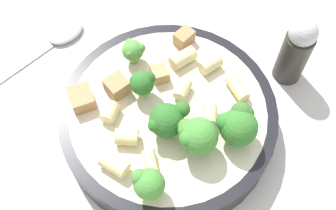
{
  "coord_description": "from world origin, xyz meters",
  "views": [
    {
      "loc": [
        0.14,
        0.16,
        0.43
      ],
      "look_at": [
        0.0,
        0.0,
        0.05
      ],
      "focal_mm": 45.0,
      "sensor_mm": 36.0,
      "label": 1
    }
  ],
  "objects_px": {
    "broccoli_floret_5": "(196,136)",
    "chicken_chunk_3": "(117,86)",
    "rigatoni_7": "(183,58)",
    "rigatoni_0": "(210,64)",
    "rigatoni_3": "(238,88)",
    "pepper_shaker": "(296,50)",
    "broccoli_floret_2": "(238,124)",
    "rigatoni_5": "(209,115)",
    "broccoli_floret_0": "(133,51)",
    "chicken_chunk_0": "(81,98)",
    "chicken_chunk_2": "(160,74)",
    "spoon": "(53,41)",
    "pasta_bowl": "(168,117)",
    "broccoli_floret_1": "(167,120)",
    "rigatoni_6": "(183,90)",
    "chicken_chunk_1": "(184,38)",
    "rigatoni_1": "(110,112)",
    "rigatoni_8": "(114,164)",
    "broccoli_floret_3": "(143,83)",
    "rigatoni_2": "(129,140)",
    "rigatoni_4": "(151,165)",
    "broccoli_floret_4": "(147,183)"
  },
  "relations": [
    {
      "from": "broccoli_floret_5",
      "to": "chicken_chunk_3",
      "type": "relative_size",
      "value": 2.06
    },
    {
      "from": "rigatoni_7",
      "to": "chicken_chunk_3",
      "type": "height_order",
      "value": "chicken_chunk_3"
    },
    {
      "from": "rigatoni_0",
      "to": "rigatoni_3",
      "type": "height_order",
      "value": "rigatoni_0"
    },
    {
      "from": "pepper_shaker",
      "to": "broccoli_floret_2",
      "type": "bearing_deg",
      "value": 12.18
    },
    {
      "from": "rigatoni_5",
      "to": "chicken_chunk_3",
      "type": "height_order",
      "value": "chicken_chunk_3"
    },
    {
      "from": "broccoli_floret_5",
      "to": "rigatoni_0",
      "type": "bearing_deg",
      "value": -142.75
    },
    {
      "from": "rigatoni_0",
      "to": "rigatoni_7",
      "type": "bearing_deg",
      "value": -56.64
    },
    {
      "from": "broccoli_floret_0",
      "to": "chicken_chunk_0",
      "type": "height_order",
      "value": "broccoli_floret_0"
    },
    {
      "from": "rigatoni_3",
      "to": "chicken_chunk_2",
      "type": "bearing_deg",
      "value": -53.29
    },
    {
      "from": "spoon",
      "to": "rigatoni_0",
      "type": "bearing_deg",
      "value": 119.76
    },
    {
      "from": "pasta_bowl",
      "to": "broccoli_floret_1",
      "type": "height_order",
      "value": "broccoli_floret_1"
    },
    {
      "from": "broccoli_floret_2",
      "to": "pepper_shaker",
      "type": "height_order",
      "value": "pepper_shaker"
    },
    {
      "from": "rigatoni_6",
      "to": "chicken_chunk_1",
      "type": "distance_m",
      "value": 0.07
    },
    {
      "from": "broccoli_floret_2",
      "to": "chicken_chunk_2",
      "type": "height_order",
      "value": "broccoli_floret_2"
    },
    {
      "from": "rigatoni_0",
      "to": "rigatoni_5",
      "type": "relative_size",
      "value": 1.18
    },
    {
      "from": "rigatoni_1",
      "to": "rigatoni_8",
      "type": "xyz_separation_m",
      "value": [
        0.03,
        0.05,
        0.0
      ]
    },
    {
      "from": "broccoli_floret_1",
      "to": "broccoli_floret_3",
      "type": "height_order",
      "value": "broccoli_floret_1"
    },
    {
      "from": "rigatoni_7",
      "to": "broccoli_floret_0",
      "type": "bearing_deg",
      "value": -43.9
    },
    {
      "from": "broccoli_floret_3",
      "to": "rigatoni_0",
      "type": "distance_m",
      "value": 0.08
    },
    {
      "from": "broccoli_floret_3",
      "to": "rigatoni_2",
      "type": "relative_size",
      "value": 1.52
    },
    {
      "from": "rigatoni_1",
      "to": "chicken_chunk_2",
      "type": "height_order",
      "value": "same"
    },
    {
      "from": "rigatoni_4",
      "to": "pasta_bowl",
      "type": "bearing_deg",
      "value": -145.63
    },
    {
      "from": "broccoli_floret_1",
      "to": "broccoli_floret_5",
      "type": "xyz_separation_m",
      "value": [
        -0.01,
        0.03,
        0.0
      ]
    },
    {
      "from": "broccoli_floret_0",
      "to": "rigatoni_7",
      "type": "height_order",
      "value": "broccoli_floret_0"
    },
    {
      "from": "chicken_chunk_2",
      "to": "spoon",
      "type": "distance_m",
      "value": 0.17
    },
    {
      "from": "pasta_bowl",
      "to": "rigatoni_7",
      "type": "distance_m",
      "value": 0.07
    },
    {
      "from": "broccoli_floret_0",
      "to": "broccoli_floret_1",
      "type": "xyz_separation_m",
      "value": [
        0.03,
        0.09,
        0.0
      ]
    },
    {
      "from": "broccoli_floret_2",
      "to": "pepper_shaker",
      "type": "bearing_deg",
      "value": -167.82
    },
    {
      "from": "rigatoni_2",
      "to": "chicken_chunk_2",
      "type": "xyz_separation_m",
      "value": [
        -0.08,
        -0.04,
        -0.0
      ]
    },
    {
      "from": "rigatoni_7",
      "to": "rigatoni_4",
      "type": "bearing_deg",
      "value": 34.02
    },
    {
      "from": "broccoli_floret_3",
      "to": "pepper_shaker",
      "type": "height_order",
      "value": "pepper_shaker"
    },
    {
      "from": "chicken_chunk_0",
      "to": "chicken_chunk_1",
      "type": "relative_size",
      "value": 1.28
    },
    {
      "from": "broccoli_floret_4",
      "to": "rigatoni_3",
      "type": "relative_size",
      "value": 1.29
    },
    {
      "from": "broccoli_floret_2",
      "to": "rigatoni_4",
      "type": "distance_m",
      "value": 0.09
    },
    {
      "from": "spoon",
      "to": "broccoli_floret_0",
      "type": "bearing_deg",
      "value": 111.56
    },
    {
      "from": "rigatoni_8",
      "to": "chicken_chunk_2",
      "type": "xyz_separation_m",
      "value": [
        -0.1,
        -0.05,
        -0.0
      ]
    },
    {
      "from": "broccoli_floret_1",
      "to": "chicken_chunk_2",
      "type": "relative_size",
      "value": 2.31
    },
    {
      "from": "broccoli_floret_1",
      "to": "rigatoni_2",
      "type": "distance_m",
      "value": 0.04
    },
    {
      "from": "broccoli_floret_0",
      "to": "rigatoni_5",
      "type": "relative_size",
      "value": 1.49
    },
    {
      "from": "rigatoni_6",
      "to": "chicken_chunk_0",
      "type": "distance_m",
      "value": 0.11
    },
    {
      "from": "rigatoni_2",
      "to": "spoon",
      "type": "xyz_separation_m",
      "value": [
        -0.02,
        -0.19,
        -0.04
      ]
    },
    {
      "from": "rigatoni_4",
      "to": "rigatoni_5",
      "type": "bearing_deg",
      "value": -178.9
    },
    {
      "from": "broccoli_floret_1",
      "to": "rigatoni_7",
      "type": "distance_m",
      "value": 0.09
    },
    {
      "from": "rigatoni_2",
      "to": "rigatoni_6",
      "type": "relative_size",
      "value": 1.05
    },
    {
      "from": "broccoli_floret_3",
      "to": "rigatoni_3",
      "type": "xyz_separation_m",
      "value": [
        -0.08,
        0.06,
        -0.01
      ]
    },
    {
      "from": "broccoli_floret_4",
      "to": "broccoli_floret_3",
      "type": "bearing_deg",
      "value": -127.39
    },
    {
      "from": "chicken_chunk_2",
      "to": "rigatoni_0",
      "type": "bearing_deg",
      "value": 151.75
    },
    {
      "from": "broccoli_floret_1",
      "to": "rigatoni_3",
      "type": "relative_size",
      "value": 1.39
    },
    {
      "from": "broccoli_floret_0",
      "to": "spoon",
      "type": "relative_size",
      "value": 0.2
    },
    {
      "from": "broccoli_floret_3",
      "to": "chicken_chunk_3",
      "type": "bearing_deg",
      "value": -48.24
    }
  ]
}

